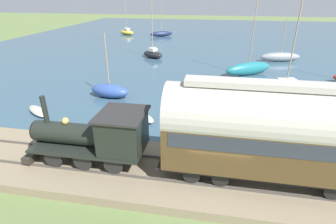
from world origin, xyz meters
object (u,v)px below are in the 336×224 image
object	(u,v)px
passenger_coach	(280,131)
sailboat_gray	(280,57)
sailboat_yellow	(127,32)
rowboat_mid_harbor	(140,116)
steam_locomotive	(100,134)
sailboat_teal	(248,68)
sailboat_green	(285,91)
sailboat_navy	(161,34)
rowboat_off_pier	(38,111)
rowboat_far_out	(318,139)
sailboat_black	(153,54)
sailboat_blue	(110,90)

from	to	relation	value
passenger_coach	sailboat_gray	distance (m)	26.92
sailboat_yellow	rowboat_mid_harbor	bearing A→B (deg)	-129.30
passenger_coach	sailboat_yellow	bearing A→B (deg)	25.77
steam_locomotive	passenger_coach	distance (m)	8.18
sailboat_teal	sailboat_green	xyz separation A→B (m)	(-7.33, -2.21, 0.09)
sailboat_navy	passenger_coach	bearing A→B (deg)	169.22
sailboat_teal	rowboat_off_pier	size ratio (longest dim) A/B	3.30
passenger_coach	rowboat_mid_harbor	world-z (taller)	passenger_coach
passenger_coach	rowboat_far_out	xyz separation A→B (m)	(5.01, -3.68, -2.88)
sailboat_yellow	rowboat_far_out	distance (m)	48.13
steam_locomotive	rowboat_off_pier	xyz separation A→B (m)	(5.67, 7.67, -1.92)
sailboat_navy	rowboat_off_pier	distance (m)	38.73
sailboat_teal	rowboat_far_out	world-z (taller)	sailboat_teal
sailboat_teal	sailboat_black	distance (m)	13.82
sailboat_gray	sailboat_green	size ratio (longest dim) A/B	0.62
steam_locomotive	sailboat_black	size ratio (longest dim) A/B	0.84
sailboat_black	rowboat_off_pier	xyz separation A→B (m)	(-19.60, 4.31, -0.37)
rowboat_mid_harbor	rowboat_far_out	bearing A→B (deg)	-60.03
sailboat_blue	sailboat_black	world-z (taller)	sailboat_black
sailboat_black	rowboat_mid_harbor	world-z (taller)	sailboat_black
sailboat_green	rowboat_far_out	world-z (taller)	sailboat_green
sailboat_green	sailboat_black	bearing A→B (deg)	32.96
sailboat_teal	sailboat_black	xyz separation A→B (m)	(6.29, 12.30, -0.18)
sailboat_black	sailboat_teal	bearing A→B (deg)	-86.97
sailboat_teal	rowboat_far_out	size ratio (longest dim) A/B	3.78
sailboat_navy	rowboat_off_pier	xyz separation A→B (m)	(-38.70, 1.63, -0.37)
sailboat_yellow	sailboat_green	size ratio (longest dim) A/B	0.85
sailboat_navy	rowboat_off_pier	world-z (taller)	sailboat_navy
sailboat_green	rowboat_mid_harbor	xyz separation A→B (m)	(-5.64, 10.91, -0.57)
passenger_coach	sailboat_black	distance (m)	27.87
steam_locomotive	sailboat_black	distance (m)	25.54
sailboat_blue	sailboat_green	xyz separation A→B (m)	(1.78, -14.73, 0.23)
rowboat_off_pier	sailboat_navy	bearing A→B (deg)	32.50
sailboat_green	sailboat_navy	bearing A→B (deg)	13.88
sailboat_teal	sailboat_navy	bearing A→B (deg)	-1.73
sailboat_blue	sailboat_yellow	size ratio (longest dim) A/B	0.74
steam_locomotive	sailboat_green	world-z (taller)	sailboat_green
sailboat_gray	rowboat_off_pier	world-z (taller)	sailboat_gray
rowboat_mid_harbor	rowboat_far_out	size ratio (longest dim) A/B	1.11
sailboat_blue	sailboat_yellow	world-z (taller)	sailboat_yellow
rowboat_off_pier	sailboat_blue	bearing A→B (deg)	-9.40
sailboat_blue	rowboat_off_pier	xyz separation A→B (m)	(-4.19, 4.10, -0.42)
sailboat_green	sailboat_navy	xyz separation A→B (m)	(32.72, 17.20, -0.28)
passenger_coach	sailboat_blue	distance (m)	15.50
sailboat_navy	rowboat_far_out	world-z (taller)	sailboat_navy
sailboat_yellow	rowboat_mid_harbor	world-z (taller)	sailboat_yellow
steam_locomotive	sailboat_yellow	size ratio (longest dim) A/B	0.83
rowboat_mid_harbor	rowboat_off_pier	distance (m)	7.93
sailboat_green	passenger_coach	bearing A→B (deg)	151.56
rowboat_mid_harbor	sailboat_gray	bearing A→B (deg)	1.25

